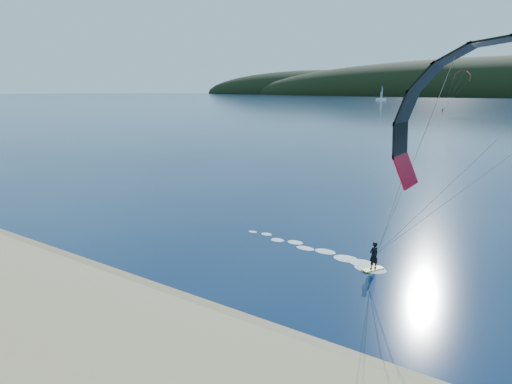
# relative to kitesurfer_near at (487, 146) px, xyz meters

# --- Properties ---
(ground) EXTENTS (1800.00, 1800.00, 0.00)m
(ground) POSITION_rel_kitesurfer_near_xyz_m (-13.82, -9.80, -8.44)
(ground) COLOR #08153D
(ground) RESTS_ON ground
(wet_sand) EXTENTS (220.00, 2.50, 0.10)m
(wet_sand) POSITION_rel_kitesurfer_near_xyz_m (-13.82, -5.30, -8.39)
(wet_sand) COLOR #8E7D52
(wet_sand) RESTS_ON ground
(kitesurfer_near) EXTENTS (21.24, 7.90, 12.76)m
(kitesurfer_near) POSITION_rel_kitesurfer_near_xyz_m (0.00, 0.00, 0.00)
(kitesurfer_near) COLOR gold
(kitesurfer_near) RESTS_ON ground
(kitesurfer_far) EXTENTS (11.83, 7.44, 17.23)m
(kitesurfer_far) POSITION_rel_kitesurfer_near_xyz_m (-34.65, 190.14, 6.16)
(kitesurfer_far) COLOR gold
(kitesurfer_far) RESTS_ON ground
(sailboat) EXTENTS (9.54, 6.08, 13.45)m
(sailboat) POSITION_rel_kitesurfer_near_xyz_m (-136.64, 388.93, -7.45)
(sailboat) COLOR white
(sailboat) RESTS_ON ground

